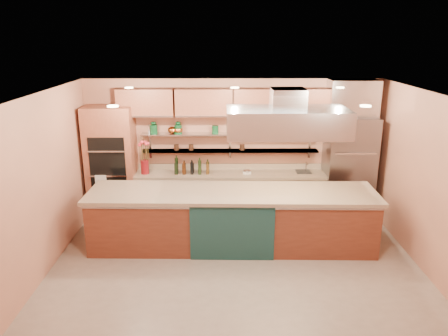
{
  "coord_description": "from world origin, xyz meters",
  "views": [
    {
      "loc": [
        -0.23,
        -6.3,
        3.64
      ],
      "look_at": [
        -0.18,
        1.0,
        1.4
      ],
      "focal_mm": 35.0,
      "sensor_mm": 36.0,
      "label": 1
    }
  ],
  "objects_px": {
    "kitchen_scale": "(247,171)",
    "flower_vase": "(145,167)",
    "refrigerator": "(348,168)",
    "island": "(232,219)",
    "green_canister": "(215,130)",
    "copper_kettle": "(172,130)"
  },
  "relations": [
    {
      "from": "flower_vase",
      "to": "kitchen_scale",
      "type": "relative_size",
      "value": 1.79
    },
    {
      "from": "kitchen_scale",
      "to": "copper_kettle",
      "type": "distance_m",
      "value": 1.73
    },
    {
      "from": "flower_vase",
      "to": "copper_kettle",
      "type": "relative_size",
      "value": 1.63
    },
    {
      "from": "flower_vase",
      "to": "copper_kettle",
      "type": "xyz_separation_m",
      "value": [
        0.55,
        0.22,
        0.71
      ]
    },
    {
      "from": "copper_kettle",
      "to": "flower_vase",
      "type": "bearing_deg",
      "value": -158.23
    },
    {
      "from": "refrigerator",
      "to": "kitchen_scale",
      "type": "bearing_deg",
      "value": 179.72
    },
    {
      "from": "kitchen_scale",
      "to": "flower_vase",
      "type": "bearing_deg",
      "value": -171.24
    },
    {
      "from": "island",
      "to": "kitchen_scale",
      "type": "xyz_separation_m",
      "value": [
        0.33,
        1.33,
        0.46
      ]
    },
    {
      "from": "island",
      "to": "copper_kettle",
      "type": "bearing_deg",
      "value": 128.7
    },
    {
      "from": "island",
      "to": "kitchen_scale",
      "type": "distance_m",
      "value": 1.45
    },
    {
      "from": "refrigerator",
      "to": "flower_vase",
      "type": "xyz_separation_m",
      "value": [
        -4.13,
        0.01,
        0.02
      ]
    },
    {
      "from": "flower_vase",
      "to": "green_canister",
      "type": "relative_size",
      "value": 1.79
    },
    {
      "from": "refrigerator",
      "to": "kitchen_scale",
      "type": "relative_size",
      "value": 13.14
    },
    {
      "from": "island",
      "to": "green_canister",
      "type": "bearing_deg",
      "value": 102.65
    },
    {
      "from": "kitchen_scale",
      "to": "copper_kettle",
      "type": "relative_size",
      "value": 0.91
    },
    {
      "from": "refrigerator",
      "to": "green_canister",
      "type": "bearing_deg",
      "value": 175.14
    },
    {
      "from": "flower_vase",
      "to": "kitchen_scale",
      "type": "xyz_separation_m",
      "value": [
        2.07,
        0.0,
        -0.1
      ]
    },
    {
      "from": "green_canister",
      "to": "kitchen_scale",
      "type": "bearing_deg",
      "value": -18.9
    },
    {
      "from": "refrigerator",
      "to": "island",
      "type": "relative_size",
      "value": 0.43
    },
    {
      "from": "flower_vase",
      "to": "copper_kettle",
      "type": "distance_m",
      "value": 0.93
    },
    {
      "from": "flower_vase",
      "to": "green_canister",
      "type": "distance_m",
      "value": 1.61
    },
    {
      "from": "refrigerator",
      "to": "flower_vase",
      "type": "height_order",
      "value": "refrigerator"
    }
  ]
}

